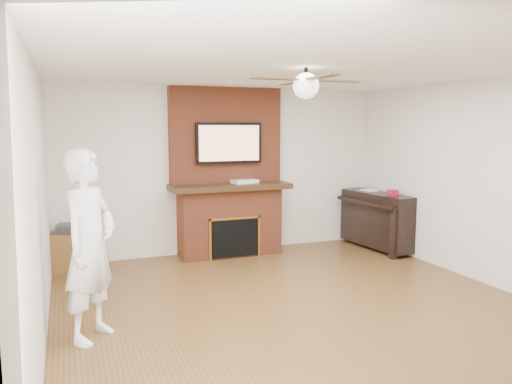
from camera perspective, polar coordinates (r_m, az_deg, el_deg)
name	(u,v)px	position (r m, az deg, el deg)	size (l,w,h in m)	color
room_shell	(305,193)	(5.11, 5.57, -0.09)	(5.36, 5.86, 2.86)	#503417
fireplace	(228,189)	(7.49, -3.19, 0.37)	(1.78, 0.64, 2.50)	brown
tv	(229,143)	(7.39, -3.12, 5.61)	(1.00, 0.08, 0.60)	black
ceiling_fan	(306,85)	(5.08, 5.73, 12.09)	(1.21, 1.21, 0.31)	black
person	(90,246)	(4.72, -18.48, -5.83)	(0.63, 0.42, 1.73)	white
side_table	(75,249)	(7.20, -20.00, -6.10)	(0.62, 0.62, 0.62)	brown
piano	(377,219)	(8.09, 13.68, -3.00)	(0.64, 1.40, 0.98)	black
cable_box	(245,181)	(7.45, -1.31, 1.22)	(0.38, 0.22, 0.05)	silver
candle_orange	(228,254)	(7.41, -3.27, -7.11)	(0.07, 0.07, 0.11)	#F4AB1C
candle_green	(236,254)	(7.45, -2.31, -7.14)	(0.07, 0.07, 0.08)	#327E37
candle_cream	(241,251)	(7.54, -1.69, -6.81)	(0.08, 0.08, 0.12)	beige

